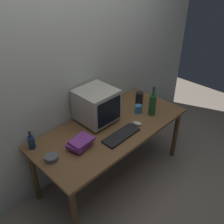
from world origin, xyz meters
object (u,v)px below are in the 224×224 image
(crt_monitor, at_px, (96,105))
(metal_canister, at_px, (139,98))
(bottle_short, at_px, (31,142))
(bottle_tall, at_px, (152,104))
(book_stack, at_px, (81,143))
(mug, at_px, (138,109))
(cd_spindle, at_px, (51,158))
(keyboard, at_px, (121,135))
(computer_mouse, at_px, (137,123))

(crt_monitor, bearing_deg, metal_canister, -9.16)
(metal_canister, bearing_deg, crt_monitor, 170.84)
(crt_monitor, xyz_separation_m, bottle_short, (-0.73, 0.10, -0.12))
(bottle_short, bearing_deg, bottle_tall, -19.75)
(crt_monitor, relative_size, bottle_short, 2.02)
(bottle_tall, distance_m, bottle_short, 1.33)
(bottle_short, relative_size, book_stack, 0.72)
(bottle_tall, relative_size, bottle_short, 1.82)
(bottle_tall, height_order, bottle_short, bottle_tall)
(bottle_short, relative_size, metal_canister, 1.29)
(mug, xyz_separation_m, cd_spindle, (-1.15, 0.05, -0.02))
(book_stack, distance_m, mug, 0.86)
(keyboard, xyz_separation_m, computer_mouse, (0.26, 0.01, 0.01))
(computer_mouse, xyz_separation_m, book_stack, (-0.65, 0.15, 0.03))
(computer_mouse, xyz_separation_m, mug, (0.21, 0.15, 0.03))
(cd_spindle, bearing_deg, keyboard, -17.52)
(cd_spindle, bearing_deg, mug, -2.30)
(computer_mouse, xyz_separation_m, cd_spindle, (-0.94, 0.20, 0.00))
(book_stack, relative_size, mug, 2.23)
(crt_monitor, height_order, computer_mouse, crt_monitor)
(computer_mouse, xyz_separation_m, bottle_tall, (0.28, 0.02, 0.11))
(crt_monitor, distance_m, computer_mouse, 0.47)
(bottle_tall, height_order, book_stack, bottle_tall)
(keyboard, bearing_deg, bottle_tall, 2.44)
(mug, bearing_deg, keyboard, -160.34)
(metal_canister, bearing_deg, keyboard, -155.67)
(crt_monitor, distance_m, book_stack, 0.48)
(book_stack, height_order, cd_spindle, book_stack)
(keyboard, height_order, bottle_tall, bottle_tall)
(bottle_short, bearing_deg, keyboard, -34.02)
(crt_monitor, xyz_separation_m, mug, (0.45, -0.21, -0.15))
(keyboard, bearing_deg, bottle_short, 145.22)
(crt_monitor, bearing_deg, keyboard, -93.24)
(computer_mouse, distance_m, cd_spindle, 0.96)
(book_stack, height_order, mug, book_stack)
(computer_mouse, bearing_deg, crt_monitor, 105.57)
(metal_canister, bearing_deg, bottle_short, 171.65)
(book_stack, distance_m, cd_spindle, 0.30)
(keyboard, bearing_deg, metal_canister, 23.57)
(keyboard, distance_m, cd_spindle, 0.71)
(bottle_short, distance_m, mug, 1.22)
(book_stack, height_order, metal_canister, metal_canister)
(bottle_tall, relative_size, cd_spindle, 2.92)
(cd_spindle, relative_size, metal_canister, 0.80)
(crt_monitor, xyz_separation_m, metal_canister, (0.61, -0.10, -0.12))
(bottle_short, height_order, mug, bottle_short)
(crt_monitor, bearing_deg, cd_spindle, -166.57)
(cd_spindle, height_order, metal_canister, metal_canister)
(bottle_tall, xyz_separation_m, mug, (-0.07, 0.14, -0.09))
(bottle_short, bearing_deg, mug, -14.80)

